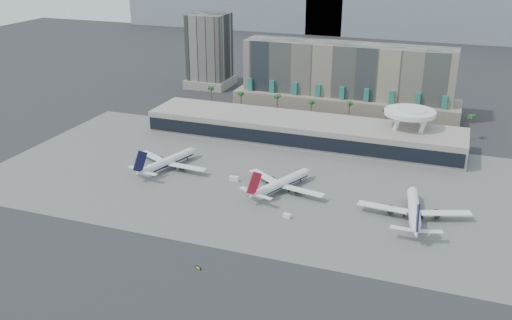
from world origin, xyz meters
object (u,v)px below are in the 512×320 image
(service_vehicle_a, at_px, (234,179))
(taxiway_sign, at_px, (198,268))
(airliner_left, at_px, (169,161))
(airliner_centre, at_px, (282,183))
(airliner_right, at_px, (414,209))
(service_vehicle_b, at_px, (287,216))

(service_vehicle_a, bearing_deg, taxiway_sign, -81.04)
(airliner_left, distance_m, service_vehicle_a, 35.29)
(airliner_centre, xyz_separation_m, airliner_right, (56.83, -7.21, 0.27))
(airliner_right, xyz_separation_m, service_vehicle_a, (-80.51, 9.57, -2.97))
(service_vehicle_a, height_order, service_vehicle_b, service_vehicle_a)
(airliner_left, height_order, service_vehicle_b, airliner_left)
(airliner_centre, height_order, service_vehicle_b, airliner_centre)
(airliner_centre, distance_m, service_vehicle_b, 25.80)
(airliner_left, xyz_separation_m, airliner_right, (115.55, -12.70, 0.27))
(airliner_right, bearing_deg, taxiway_sign, -143.70)
(airliner_centre, relative_size, airliner_right, 0.88)
(airliner_right, bearing_deg, airliner_centre, 165.02)
(service_vehicle_b, bearing_deg, airliner_right, 34.65)
(taxiway_sign, bearing_deg, service_vehicle_b, 88.39)
(airliner_centre, distance_m, taxiway_sign, 70.02)
(airliner_left, bearing_deg, airliner_right, 9.68)
(airliner_left, distance_m, service_vehicle_b, 74.46)
(airliner_right, bearing_deg, service_vehicle_b, -168.43)
(airliner_left, distance_m, taxiway_sign, 90.84)
(airliner_left, bearing_deg, airliner_centre, 10.61)
(service_vehicle_a, xyz_separation_m, service_vehicle_b, (33.37, -26.09, -0.20))
(airliner_left, distance_m, airliner_centre, 58.98)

